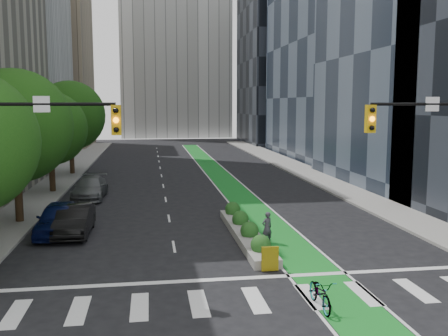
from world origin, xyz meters
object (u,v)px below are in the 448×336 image
object	(u,v)px
bicycle	(320,293)
cyclist	(267,228)
parked_car_left_near	(59,219)
parked_car_left_far	(90,188)
parked_car_left_mid	(75,220)
median_planter	(245,231)

from	to	relation	value
bicycle	cyclist	xyz separation A→B (m)	(0.06, 7.92, 0.26)
parked_car_left_near	parked_car_left_far	world-z (taller)	parked_car_left_near
parked_car_left_mid	parked_car_left_far	distance (m)	10.25
cyclist	parked_car_left_mid	xyz separation A→B (m)	(-9.58, 3.08, -0.02)
median_planter	bicycle	xyz separation A→B (m)	(0.80, -9.04, 0.16)
bicycle	parked_car_left_mid	size ratio (longest dim) A/B	0.43
cyclist	parked_car_left_near	bearing A→B (deg)	-41.43
cyclist	parked_car_left_mid	distance (m)	10.06
bicycle	parked_car_left_near	xyz separation A→B (m)	(-10.33, 11.19, 0.32)
parked_car_left_mid	parked_car_left_far	xyz separation A→B (m)	(-0.37, 10.25, -0.00)
bicycle	parked_car_left_mid	distance (m)	14.55
parked_car_left_near	parked_car_left_far	distance (m)	10.07
cyclist	parked_car_left_far	xyz separation A→B (m)	(-9.94, 13.33, -0.02)
cyclist	parked_car_left_mid	size ratio (longest dim) A/B	0.34
parked_car_left_mid	parked_car_left_far	bearing A→B (deg)	92.79
bicycle	parked_car_left_mid	world-z (taller)	parked_car_left_mid
bicycle	parked_car_left_near	world-z (taller)	parked_car_left_near
bicycle	cyclist	world-z (taller)	cyclist
parked_car_left_near	cyclist	bearing A→B (deg)	-16.51
median_planter	parked_car_left_near	size ratio (longest dim) A/B	2.07
bicycle	cyclist	distance (m)	7.92
cyclist	parked_car_left_mid	bearing A→B (deg)	-41.80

